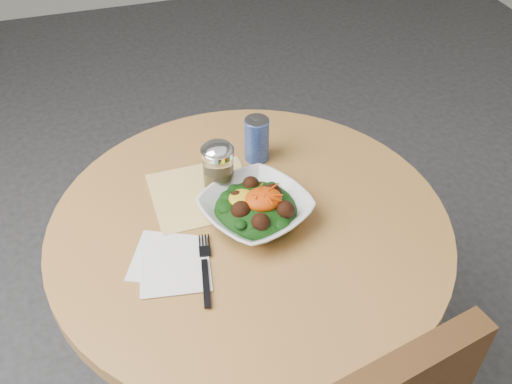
% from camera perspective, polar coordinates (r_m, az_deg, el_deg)
% --- Properties ---
extents(table, '(0.90, 0.90, 0.75)m').
position_cam_1_polar(table, '(1.42, -0.57, -8.63)').
color(table, black).
rests_on(table, ground).
extents(cloth_napkin, '(0.24, 0.22, 0.00)m').
position_cam_1_polar(cloth_napkin, '(1.35, -5.33, -0.14)').
color(cloth_napkin, '#DA9A0B').
rests_on(cloth_napkin, table).
extents(paper_napkins, '(0.19, 0.21, 0.00)m').
position_cam_1_polar(paper_napkins, '(1.20, -8.48, -7.01)').
color(paper_napkins, white).
rests_on(paper_napkins, table).
extents(salad_bowl, '(0.30, 0.30, 0.09)m').
position_cam_1_polar(salad_bowl, '(1.26, -0.03, -1.65)').
color(salad_bowl, silver).
rests_on(salad_bowl, table).
extents(fork, '(0.06, 0.19, 0.00)m').
position_cam_1_polar(fork, '(1.18, -5.09, -7.46)').
color(fork, black).
rests_on(fork, table).
extents(spice_shaker, '(0.08, 0.08, 0.14)m').
position_cam_1_polar(spice_shaker, '(1.31, -3.79, 2.33)').
color(spice_shaker, silver).
rests_on(spice_shaker, table).
extents(beverage_can, '(0.06, 0.06, 0.12)m').
position_cam_1_polar(beverage_can, '(1.41, 0.07, 5.32)').
color(beverage_can, navy).
rests_on(beverage_can, table).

